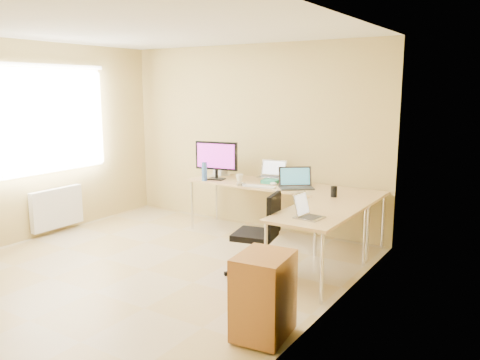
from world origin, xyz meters
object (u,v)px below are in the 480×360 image
Objects in this scene: monitor at (216,161)px; keyboard at (260,186)px; desk_return at (318,244)px; desk_fan at (226,166)px; mug at (240,178)px; cabinet at (264,295)px; desk_main at (281,212)px; office_chair at (255,230)px; laptop_center at (272,169)px; water_bottle at (204,171)px; laptop_return at (310,208)px; laptop_black at (297,178)px.

keyboard is (0.78, -0.14, -0.26)m from monitor.
desk_fan reaches higher than desk_return.
mug reaches higher than cabinet.
office_chair is (0.37, -1.30, 0.14)m from desk_main.
laptop_center reaches higher than office_chair.
water_bottle is at bearing -82.57° from desk_fan.
desk_return is at bearing -19.13° from water_bottle.
desk_fan reaches higher than keyboard.
laptop_center is at bearing 15.22° from monitor.
water_bottle is 0.87× the size of laptop_return.
monitor is 1.74× the size of laptop_center.
laptop_center is at bearing 144.20° from desk_main.
monitor is 1.22m from laptop_black.
desk_return is 12.12× the size of mug.
laptop_return is (1.18, -1.04, 0.09)m from keyboard.
cabinet is at bearing -53.42° from mug.
keyboard is at bearing -89.55° from laptop_center.
laptop_return is (1.96, -1.18, -0.17)m from monitor.
laptop_center is at bearing 136.11° from desk_return.
laptop_return reaches higher than desk_return.
cabinet is (1.38, -2.61, -0.53)m from laptop_center.
mug is (0.34, 0.07, -0.22)m from monitor.
desk_fan is (-1.29, 0.29, 0.01)m from laptop_black.
desk_fan reaches higher than water_bottle.
desk_main is 24.70× the size of mug.
desk_return is 1.79m from laptop_center.
water_bottle is at bearing -131.29° from monitor.
monitor is 0.78m from laptop_center.
monitor is (-1.93, 0.86, 0.63)m from desk_return.
water_bottle is at bearing -158.12° from laptop_center.
laptop_center is at bearing 114.25° from laptop_black.
monitor is at bearing 126.60° from office_chair.
office_chair is at bearing -76.69° from laptop_center.
office_chair is at bearing -51.09° from monitor.
cabinet is (1.13, -2.42, -0.01)m from desk_main.
desk_main is 10.26× the size of water_bottle.
mug is 0.36× the size of laptop_return.
office_chair is 1.36m from cabinet.
cabinet is at bearing -83.98° from desk_return.
office_chair is at bearing 92.89° from laptop_return.
monitor is 2.43× the size of water_bottle.
office_chair is (0.98, -1.22, -0.28)m from mug.
monitor is at bearing 144.92° from laptop_black.
desk_return is 4.65× the size of desk_fan.
desk_return is 1.89m from mug.
laptop_return reaches higher than cabinet.
monitor is 2.25× the size of desk_fan.
desk_return is 1.41m from keyboard.
laptop_center is (-1.23, 1.19, 0.53)m from desk_return.
mug is at bearing 141.50° from laptop_black.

